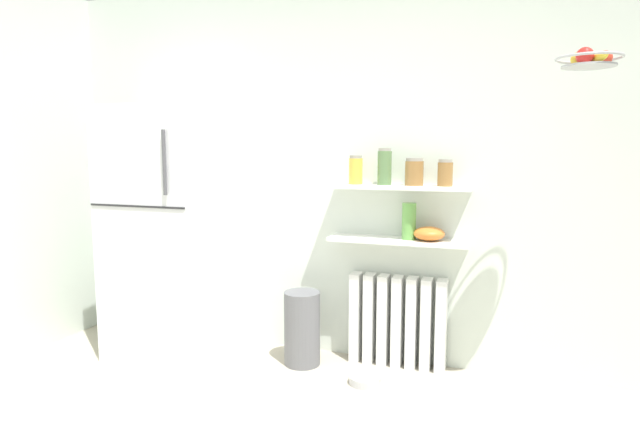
{
  "coord_description": "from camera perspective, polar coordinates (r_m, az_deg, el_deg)",
  "views": [
    {
      "loc": [
        0.93,
        -1.46,
        1.45
      ],
      "look_at": [
        -0.13,
        1.6,
        1.05
      ],
      "focal_mm": 29.56,
      "sensor_mm": 36.0,
      "label": 1
    }
  ],
  "objects": [
    {
      "name": "back_wall",
      "position": [
        3.64,
        4.28,
        4.65
      ],
      "size": [
        7.04,
        0.1,
        2.6
      ],
      "primitive_type": "cube",
      "color": "silver",
      "rests_on": "ground_plane"
    },
    {
      "name": "refrigerator",
      "position": [
        3.85,
        -15.88,
        -1.93
      ],
      "size": [
        0.73,
        0.73,
        1.73
      ],
      "color": "silver",
      "rests_on": "ground_plane"
    },
    {
      "name": "radiator",
      "position": [
        3.63,
        8.37,
        -11.45
      ],
      "size": [
        0.64,
        0.12,
        0.61
      ],
      "color": "white",
      "rests_on": "ground_plane"
    },
    {
      "name": "wall_shelf_lower",
      "position": [
        3.46,
        8.44,
        -2.92
      ],
      "size": [
        0.91,
        0.22,
        0.02
      ],
      "primitive_type": "cube",
      "color": "white"
    },
    {
      "name": "wall_shelf_upper",
      "position": [
        3.42,
        8.54,
        2.84
      ],
      "size": [
        0.91,
        0.22,
        0.02
      ],
      "primitive_type": "cube",
      "color": "white"
    },
    {
      "name": "storage_jar_0",
      "position": [
        3.48,
        3.89,
        4.72
      ],
      "size": [
        0.09,
        0.09,
        0.19
      ],
      "color": "yellow",
      "rests_on": "wall_shelf_upper"
    },
    {
      "name": "storage_jar_1",
      "position": [
        3.43,
        7.0,
        5.05
      ],
      "size": [
        0.09,
        0.09,
        0.24
      ],
      "color": "#5B7F4C",
      "rests_on": "wall_shelf_upper"
    },
    {
      "name": "storage_jar_2",
      "position": [
        3.4,
        10.17,
        4.44
      ],
      "size": [
        0.12,
        0.12,
        0.17
      ],
      "color": "olive",
      "rests_on": "wall_shelf_upper"
    },
    {
      "name": "storage_jar_3",
      "position": [
        3.37,
        13.4,
        4.29
      ],
      "size": [
        0.09,
        0.09,
        0.17
      ],
      "color": "olive",
      "rests_on": "wall_shelf_upper"
    },
    {
      "name": "vase",
      "position": [
        3.43,
        9.61,
        -0.83
      ],
      "size": [
        0.09,
        0.09,
        0.24
      ],
      "primitive_type": "cylinder",
      "color": "#66A84C",
      "rests_on": "wall_shelf_lower"
    },
    {
      "name": "shelf_bowl",
      "position": [
        3.42,
        11.73,
        -2.14
      ],
      "size": [
        0.2,
        0.2,
        0.09
      ],
      "primitive_type": "ellipsoid",
      "color": "orange",
      "rests_on": "wall_shelf_lower"
    },
    {
      "name": "trash_bin",
      "position": [
        3.63,
        -1.95,
        -12.29
      ],
      "size": [
        0.24,
        0.24,
        0.5
      ],
      "primitive_type": "cylinder",
      "color": "slate",
      "rests_on": "ground_plane"
    },
    {
      "name": "pet_food_bowl",
      "position": [
        3.43,
        4.87,
        -17.5
      ],
      "size": [
        0.19,
        0.19,
        0.05
      ],
      "primitive_type": "cylinder",
      "color": "#B7B7BC",
      "rests_on": "ground_plane"
    },
    {
      "name": "hanging_fruit_basket",
      "position": [
        3.04,
        27.14,
        14.65
      ],
      "size": [
        0.32,
        0.32,
        0.09
      ],
      "color": "#B2B2B7"
    }
  ]
}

